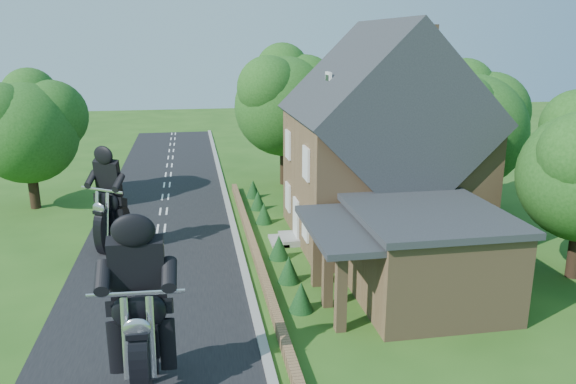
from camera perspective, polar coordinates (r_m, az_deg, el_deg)
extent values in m
plane|color=#265116|center=(21.12, -13.77, -11.53)|extent=(120.00, 120.00, 0.00)
cube|color=black|center=(21.12, -13.77, -11.51)|extent=(7.00, 80.00, 0.02)
cube|color=gray|center=(21.12, -3.68, -10.91)|extent=(0.30, 80.00, 0.12)
cube|color=olive|center=(25.69, -3.49, -5.66)|extent=(0.30, 22.00, 0.40)
cube|color=olive|center=(27.12, 9.29, 1.50)|extent=(8.00, 8.00, 6.00)
cube|color=#26292D|center=(26.58, 9.57, 7.80)|extent=(8.48, 8.64, 8.48)
cube|color=olive|center=(27.10, 14.00, 14.50)|extent=(0.60, 0.90, 1.60)
cube|color=white|center=(25.68, 4.13, 11.07)|extent=(0.12, 0.80, 0.90)
cube|color=black|center=(25.67, 4.00, 11.07)|extent=(0.04, 0.55, 0.65)
cube|color=white|center=(26.63, 0.81, -2.92)|extent=(0.10, 1.10, 2.10)
cube|color=gray|center=(26.87, 0.09, -4.78)|extent=(0.80, 1.60, 0.30)
cube|color=gray|center=(26.82, -0.96, -4.99)|extent=(0.80, 1.60, 0.15)
cube|color=white|center=(24.41, 1.78, -3.28)|extent=(0.10, 1.10, 1.40)
cube|color=black|center=(24.41, 1.74, -3.28)|extent=(0.04, 0.92, 1.22)
cube|color=white|center=(28.54, 0.00, -0.51)|extent=(0.10, 1.10, 1.40)
cube|color=black|center=(28.54, -0.04, -0.51)|extent=(0.04, 0.92, 1.22)
cube|color=white|center=(23.69, 1.84, 2.92)|extent=(0.10, 1.10, 1.40)
cube|color=black|center=(23.69, 1.79, 2.92)|extent=(0.04, 0.92, 1.22)
cube|color=white|center=(27.93, -0.01, 4.83)|extent=(0.10, 1.10, 1.40)
cube|color=black|center=(27.92, -0.05, 4.83)|extent=(0.04, 0.92, 1.22)
cube|color=olive|center=(21.34, 13.81, -6.54)|extent=(5.00, 5.60, 3.20)
cube|color=#26292D|center=(20.77, 14.11, -2.13)|extent=(5.30, 5.94, 0.24)
cube|color=#26292D|center=(19.85, 5.82, -3.67)|extent=(2.60, 5.32, 0.22)
cube|color=olive|center=(18.68, 5.39, -10.05)|extent=(0.35, 0.35, 2.80)
cube|color=olive|center=(20.26, 4.05, -7.92)|extent=(0.35, 0.35, 2.80)
cube|color=olive|center=(21.88, 2.91, -6.10)|extent=(0.35, 0.35, 2.80)
cylinder|color=black|center=(32.08, 17.89, 0.34)|extent=(0.56, 0.56, 3.00)
sphere|color=#1B4914|center=(31.46, 18.36, 5.89)|extent=(6.00, 6.00, 6.00)
sphere|color=#1B4914|center=(32.51, 20.11, 7.62)|extent=(4.32, 4.32, 4.32)
sphere|color=#1B4914|center=(30.02, 17.57, 7.86)|extent=(3.72, 3.72, 3.72)
sphere|color=#1B4914|center=(32.31, 17.83, 9.93)|extent=(3.30, 3.30, 3.30)
cylinder|color=black|center=(37.73, 9.31, 3.52)|extent=(0.56, 0.56, 3.60)
sphere|color=#1B4914|center=(37.15, 9.57, 9.23)|extent=(7.20, 7.20, 7.20)
sphere|color=#1B4914|center=(38.29, 11.61, 10.94)|extent=(5.18, 5.18, 5.18)
sphere|color=#1B4914|center=(35.61, 8.30, 11.36)|extent=(4.46, 4.46, 4.46)
sphere|color=#1B4914|center=(38.37, 9.15, 13.21)|extent=(3.96, 3.96, 3.96)
cylinder|color=black|center=(37.20, 0.02, 3.40)|extent=(0.56, 0.56, 3.40)
sphere|color=#1B4914|center=(36.64, 0.02, 8.70)|extent=(6.40, 6.40, 6.40)
sphere|color=#1B4914|center=(37.44, 2.05, 10.31)|extent=(4.61, 4.61, 4.61)
sphere|color=#1B4914|center=(35.39, -1.52, 10.54)|extent=(3.97, 3.97, 3.97)
sphere|color=#1B4914|center=(37.73, -0.17, 12.31)|extent=(3.52, 3.52, 3.52)
cylinder|color=black|center=(34.90, -24.09, 0.74)|extent=(0.56, 0.56, 2.80)
sphere|color=#1B4914|center=(34.35, -24.62, 5.49)|extent=(5.60, 5.60, 5.60)
sphere|color=#1B4914|center=(34.48, -22.51, 7.16)|extent=(4.03, 4.03, 4.03)
sphere|color=#1B4914|center=(33.67, -26.79, 7.00)|extent=(3.47, 3.47, 3.47)
sphere|color=#1B4914|center=(35.17, -24.37, 8.95)|extent=(3.08, 3.08, 3.08)
cone|color=#103314|center=(20.24, 1.34, -10.56)|extent=(0.90, 0.90, 1.10)
cone|color=#103314|center=(22.47, 0.09, -7.83)|extent=(0.90, 0.90, 1.10)
cone|color=#103314|center=(24.76, -0.93, -5.58)|extent=(0.90, 0.90, 1.10)
cone|color=#103314|center=(29.44, -2.46, -2.16)|extent=(0.90, 0.90, 1.10)
cone|color=#103314|center=(31.81, -3.06, -0.83)|extent=(0.90, 0.90, 1.10)
cone|color=#103314|center=(34.20, -3.57, 0.32)|extent=(0.90, 0.90, 1.10)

